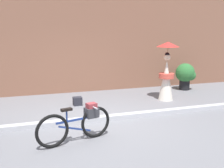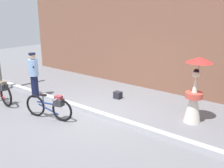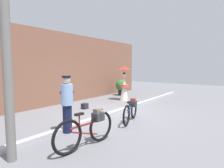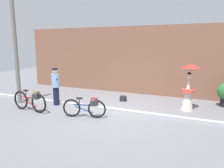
% 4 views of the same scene
% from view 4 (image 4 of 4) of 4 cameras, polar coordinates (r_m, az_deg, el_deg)
% --- Properties ---
extents(ground_plane, '(30.00, 30.00, 0.00)m').
position_cam_4_polar(ground_plane, '(8.52, 0.39, -7.41)').
color(ground_plane, slate).
extents(building_wall, '(14.00, 0.40, 3.62)m').
position_cam_4_polar(building_wall, '(11.48, 7.35, 6.41)').
color(building_wall, brown).
rests_on(building_wall, ground_plane).
extents(sidewalk_curb, '(14.00, 0.20, 0.12)m').
position_cam_4_polar(sidewalk_curb, '(8.50, 0.39, -7.02)').
color(sidewalk_curb, '#B2B2B7').
rests_on(sidewalk_curb, ground_plane).
extents(bicycle_near_officer, '(1.59, 0.58, 0.76)m').
position_cam_4_polar(bicycle_near_officer, '(7.76, -7.04, -6.21)').
color(bicycle_near_officer, black).
rests_on(bicycle_near_officer, ground_plane).
extents(bicycle_far_side, '(1.80, 0.48, 0.86)m').
position_cam_4_polar(bicycle_far_side, '(9.02, -21.31, -4.20)').
color(bicycle_far_side, black).
rests_on(bicycle_far_side, ground_plane).
extents(person_officer, '(0.35, 0.34, 1.64)m').
position_cam_4_polar(person_officer, '(9.51, -15.09, -0.43)').
color(person_officer, '#141938').
rests_on(person_officer, ground_plane).
extents(person_with_parasol, '(0.73, 0.73, 1.90)m').
position_cam_4_polar(person_with_parasol, '(8.98, 20.09, -1.04)').
color(person_with_parasol, silver).
rests_on(person_with_parasol, ground_plane).
extents(backpack_on_pavement, '(0.27, 0.23, 0.25)m').
position_cam_4_polar(backpack_on_pavement, '(9.97, 3.03, -3.93)').
color(backpack_on_pavement, '#26262D').
rests_on(backpack_on_pavement, ground_plane).
extents(utility_pole, '(0.18, 0.18, 4.80)m').
position_cam_4_polar(utility_pole, '(10.29, -24.77, 8.35)').
color(utility_pole, slate).
rests_on(utility_pole, ground_plane).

